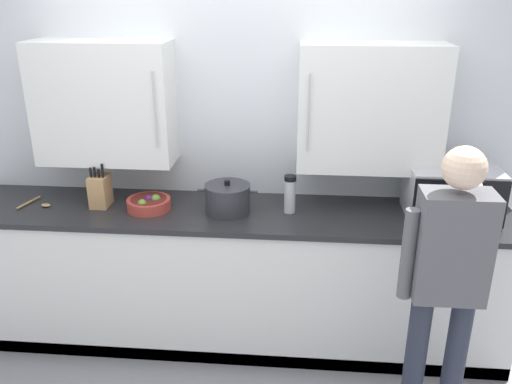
{
  "coord_description": "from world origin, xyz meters",
  "views": [
    {
      "loc": [
        0.41,
        -2.33,
        2.29
      ],
      "look_at": [
        0.15,
        0.65,
        1.1
      ],
      "focal_mm": 37.15,
      "sensor_mm": 36.0,
      "label": 1
    }
  ],
  "objects_px": {
    "microwave_oven": "(448,192)",
    "wooden_spoon": "(37,204)",
    "fruit_bowl": "(149,203)",
    "person_figure": "(447,274)",
    "thermos_flask": "(290,194)",
    "stock_pot": "(228,198)",
    "knife_block": "(100,191)"
  },
  "relations": [
    {
      "from": "person_figure",
      "to": "wooden_spoon",
      "type": "bearing_deg",
      "value": 164.04
    },
    {
      "from": "wooden_spoon",
      "to": "person_figure",
      "type": "xyz_separation_m",
      "value": [
        2.41,
        -0.69,
        0.01
      ]
    },
    {
      "from": "thermos_flask",
      "to": "person_figure",
      "type": "bearing_deg",
      "value": -42.59
    },
    {
      "from": "fruit_bowl",
      "to": "thermos_flask",
      "type": "bearing_deg",
      "value": 2.31
    },
    {
      "from": "fruit_bowl",
      "to": "knife_block",
      "type": "height_order",
      "value": "knife_block"
    },
    {
      "from": "microwave_oven",
      "to": "thermos_flask",
      "type": "distance_m",
      "value": 0.96
    },
    {
      "from": "microwave_oven",
      "to": "thermos_flask",
      "type": "height_order",
      "value": "microwave_oven"
    },
    {
      "from": "microwave_oven",
      "to": "fruit_bowl",
      "type": "distance_m",
      "value": 1.85
    },
    {
      "from": "wooden_spoon",
      "to": "knife_block",
      "type": "relative_size",
      "value": 0.72
    },
    {
      "from": "thermos_flask",
      "to": "stock_pot",
      "type": "bearing_deg",
      "value": -174.92
    },
    {
      "from": "microwave_oven",
      "to": "knife_block",
      "type": "xyz_separation_m",
      "value": [
        -2.16,
        -0.03,
        -0.05
      ]
    },
    {
      "from": "thermos_flask",
      "to": "knife_block",
      "type": "height_order",
      "value": "knife_block"
    },
    {
      "from": "stock_pot",
      "to": "fruit_bowl",
      "type": "bearing_deg",
      "value": -179.82
    },
    {
      "from": "fruit_bowl",
      "to": "person_figure",
      "type": "height_order",
      "value": "person_figure"
    },
    {
      "from": "microwave_oven",
      "to": "wooden_spoon",
      "type": "relative_size",
      "value": 2.53
    },
    {
      "from": "stock_pot",
      "to": "knife_block",
      "type": "height_order",
      "value": "knife_block"
    },
    {
      "from": "fruit_bowl",
      "to": "stock_pot",
      "type": "xyz_separation_m",
      "value": [
        0.5,
        0.0,
        0.05
      ]
    },
    {
      "from": "fruit_bowl",
      "to": "stock_pot",
      "type": "distance_m",
      "value": 0.5
    },
    {
      "from": "person_figure",
      "to": "stock_pot",
      "type": "bearing_deg",
      "value": 149.51
    },
    {
      "from": "thermos_flask",
      "to": "knife_block",
      "type": "bearing_deg",
      "value": -179.77
    },
    {
      "from": "thermos_flask",
      "to": "person_figure",
      "type": "xyz_separation_m",
      "value": [
        0.79,
        -0.72,
        -0.11
      ]
    },
    {
      "from": "fruit_bowl",
      "to": "person_figure",
      "type": "distance_m",
      "value": 1.81
    },
    {
      "from": "microwave_oven",
      "to": "person_figure",
      "type": "bearing_deg",
      "value": -102.5
    },
    {
      "from": "stock_pot",
      "to": "knife_block",
      "type": "relative_size",
      "value": 1.3
    },
    {
      "from": "wooden_spoon",
      "to": "stock_pot",
      "type": "height_order",
      "value": "stock_pot"
    },
    {
      "from": "microwave_oven",
      "to": "wooden_spoon",
      "type": "bearing_deg",
      "value": -178.64
    },
    {
      "from": "thermos_flask",
      "to": "knife_block",
      "type": "relative_size",
      "value": 0.83
    },
    {
      "from": "knife_block",
      "to": "microwave_oven",
      "type": "bearing_deg",
      "value": 0.83
    },
    {
      "from": "wooden_spoon",
      "to": "stock_pot",
      "type": "xyz_separation_m",
      "value": [
        1.24,
        0.0,
        0.08
      ]
    },
    {
      "from": "wooden_spoon",
      "to": "fruit_bowl",
      "type": "distance_m",
      "value": 0.74
    },
    {
      "from": "thermos_flask",
      "to": "person_figure",
      "type": "distance_m",
      "value": 1.08
    },
    {
      "from": "wooden_spoon",
      "to": "knife_block",
      "type": "xyz_separation_m",
      "value": [
        0.42,
        0.03,
        0.09
      ]
    }
  ]
}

